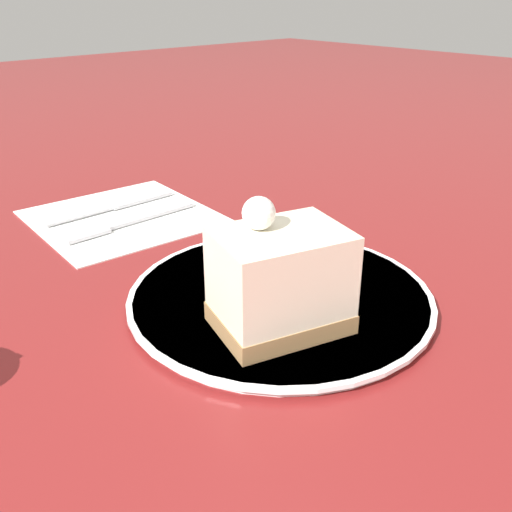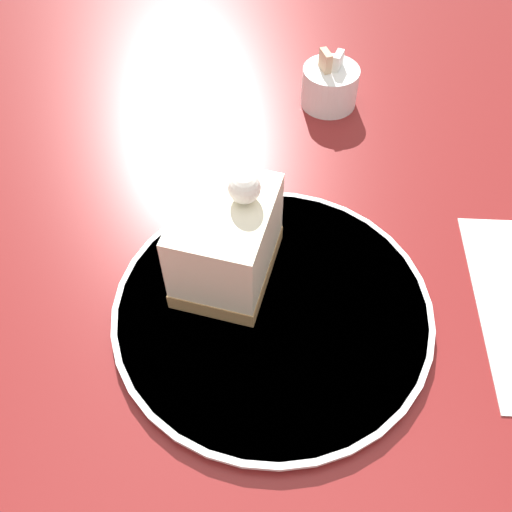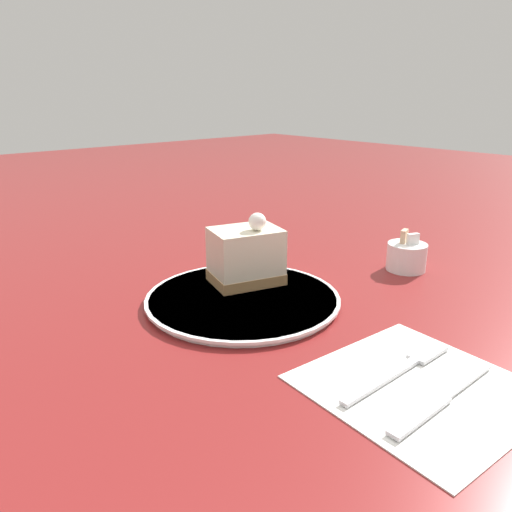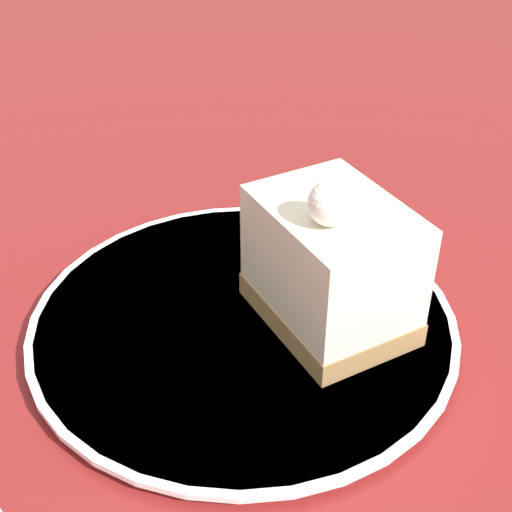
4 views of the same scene
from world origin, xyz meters
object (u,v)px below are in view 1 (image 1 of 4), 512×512
object	(u,v)px
plate	(280,297)
fork	(121,224)
cake_slice	(280,279)
knife	(124,204)

from	to	relation	value
plate	fork	bearing A→B (deg)	3.46
plate	cake_slice	bearing A→B (deg)	134.30
plate	cake_slice	distance (m)	0.07
cake_slice	knife	world-z (taller)	cake_slice
fork	plate	bearing A→B (deg)	-176.15
cake_slice	fork	bearing A→B (deg)	11.74
cake_slice	knife	size ratio (longest dim) A/B	0.67
plate	knife	world-z (taller)	plate
cake_slice	plate	bearing A→B (deg)	-29.31
fork	knife	size ratio (longest dim) A/B	1.00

